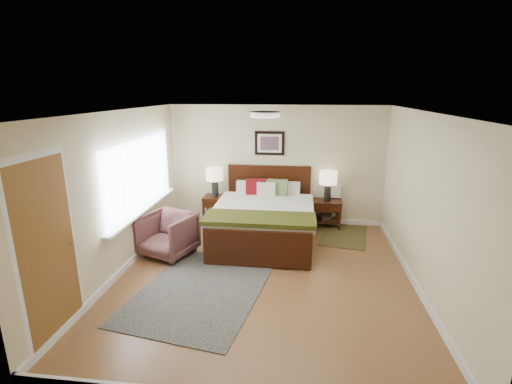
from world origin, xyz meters
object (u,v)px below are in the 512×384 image
(bed, at_px, (264,212))
(lamp_left, at_px, (215,176))
(nightstand_left, at_px, (215,202))
(nightstand_right, at_px, (327,211))
(rug_persian, at_px, (201,290))
(armchair, at_px, (168,235))
(lamp_right, at_px, (328,180))

(bed, distance_m, lamp_left, 1.52)
(nightstand_left, relative_size, nightstand_right, 1.01)
(nightstand_right, bearing_deg, rug_persian, -124.46)
(armchair, bearing_deg, nightstand_right, 51.52)
(lamp_left, bearing_deg, bed, -38.15)
(nightstand_left, xyz_separation_m, lamp_left, (-0.00, 0.02, 0.56))
(nightstand_left, height_order, lamp_right, lamp_right)
(rug_persian, bearing_deg, nightstand_right, 65.30)
(armchair, bearing_deg, lamp_left, 95.64)
(bed, relative_size, nightstand_right, 3.91)
(nightstand_right, bearing_deg, lamp_right, 90.00)
(nightstand_right, height_order, lamp_left, lamp_left)
(nightstand_left, xyz_separation_m, armchair, (-0.45, -1.71, -0.09))
(bed, height_order, lamp_right, bed)
(nightstand_left, bearing_deg, lamp_right, 0.50)
(bed, bearing_deg, rug_persian, -110.15)
(nightstand_left, bearing_deg, rug_persian, -81.35)
(bed, distance_m, nightstand_right, 1.53)
(nightstand_right, height_order, rug_persian, nightstand_right)
(lamp_right, xyz_separation_m, armchair, (-2.81, -1.73, -0.64))
(bed, xyz_separation_m, lamp_right, (1.23, 0.90, 0.45))
(lamp_left, bearing_deg, nightstand_left, -90.00)
(bed, distance_m, rug_persian, 2.14)
(lamp_right, bearing_deg, lamp_left, 180.00)
(nightstand_left, height_order, armchair, armchair)
(nightstand_left, xyz_separation_m, lamp_right, (2.37, 0.02, 0.55))
(bed, bearing_deg, nightstand_right, 35.78)
(armchair, bearing_deg, lamp_right, 51.70)
(nightstand_left, height_order, lamp_left, lamp_left)
(nightstand_left, bearing_deg, lamp_left, 90.00)
(bed, distance_m, armchair, 1.80)
(lamp_right, distance_m, armchair, 3.36)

